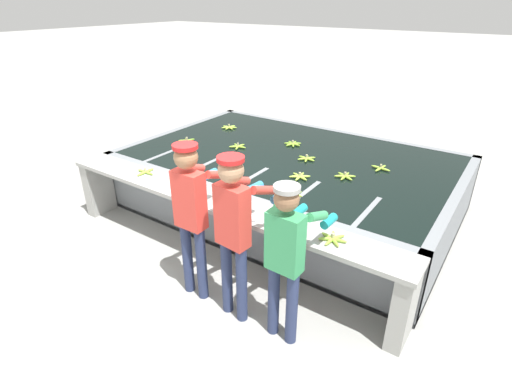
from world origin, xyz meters
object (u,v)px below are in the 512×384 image
banana_bunch_floating_1 (293,144)px  banana_bunch_floating_2 (238,146)px  worker_0 (192,207)px  knife_0 (249,211)px  banana_bunch_floating_4 (381,168)px  worker_1 (235,224)px  banana_bunch_floating_6 (300,176)px  banana_bunch_floating_5 (307,158)px  banana_bunch_floating_7 (229,127)px  banana_bunch_floating_0 (345,176)px  banana_bunch_ledge_0 (333,239)px  worker_2 (287,250)px  banana_bunch_floating_8 (291,194)px  banana_bunch_floating_3 (187,141)px  banana_bunch_ledge_1 (145,172)px

banana_bunch_floating_1 → banana_bunch_floating_2: (-0.64, -0.59, 0.00)m
worker_0 → knife_0: (0.31, 0.55, -0.20)m
banana_bunch_floating_4 → knife_0: bearing=-111.3°
worker_1 → worker_0: bearing=177.9°
banana_bunch_floating_1 → banana_bunch_floating_4: (1.48, -0.19, 0.00)m
banana_bunch_floating_6 → banana_bunch_floating_5: bearing=110.6°
banana_bunch_floating_5 → banana_bunch_floating_4: bearing=13.9°
banana_bunch_floating_4 → banana_bunch_floating_5: same height
banana_bunch_floating_4 → banana_bunch_floating_7: bearing=173.6°
banana_bunch_floating_6 → banana_bunch_floating_0: bearing=35.6°
worker_1 → banana_bunch_ledge_0: 0.95m
worker_2 → banana_bunch_floating_5: 2.50m
banana_bunch_floating_5 → banana_bunch_floating_6: size_ratio=1.00×
banana_bunch_floating_7 → banana_bunch_floating_8: 2.82m
banana_bunch_floating_2 → knife_0: (1.35, -1.59, -0.01)m
banana_bunch_floating_2 → banana_bunch_floating_6: (1.35, -0.47, -0.00)m
worker_2 → banana_bunch_floating_3: size_ratio=5.79×
worker_0 → banana_bunch_floating_2: worker_0 is taller
banana_bunch_ledge_1 → worker_0: bearing=-23.5°
banana_bunch_floating_6 → banana_bunch_floating_7: 2.41m
banana_bunch_floating_2 → banana_bunch_floating_3: 0.88m
banana_bunch_floating_0 → banana_bunch_ledge_0: 1.55m
banana_bunch_ledge_0 → knife_0: size_ratio=1.00×
banana_bunch_floating_5 → banana_bunch_ledge_1: bearing=-132.3°
worker_1 → banana_bunch_ledge_1: 2.10m
banana_bunch_floating_1 → banana_bunch_ledge_1: size_ratio=1.00×
banana_bunch_floating_2 → banana_bunch_floating_7: bearing=135.8°
banana_bunch_floating_5 → banana_bunch_floating_8: same height
banana_bunch_floating_4 → banana_bunch_floating_6: (-0.77, -0.87, -0.00)m
banana_bunch_floating_8 → worker_1: bearing=-86.3°
banana_bunch_floating_1 → banana_bunch_floating_3: size_ratio=1.01×
worker_0 → worker_2: bearing=0.2°
banana_bunch_floating_1 → banana_bunch_floating_8: (0.88, -1.56, 0.00)m
worker_2 → banana_bunch_floating_6: (-0.79, 1.66, -0.10)m
banana_bunch_floating_4 → banana_bunch_floating_7: size_ratio=1.00×
banana_bunch_floating_1 → banana_bunch_ledge_1: (-1.03, -2.10, 0.00)m
banana_bunch_ledge_1 → knife_0: banana_bunch_ledge_1 is taller
banana_bunch_floating_0 → banana_bunch_floating_4: bearing=61.2°
banana_bunch_floating_2 → banana_bunch_floating_3: (-0.84, -0.25, 0.00)m
banana_bunch_floating_5 → banana_bunch_floating_1: bearing=137.6°
worker_0 → banana_bunch_floating_7: (-1.78, 2.86, -0.19)m
worker_0 → knife_0: size_ratio=6.19×
worker_2 → banana_bunch_floating_4: size_ratio=5.69×
banana_bunch_floating_0 → banana_bunch_floating_8: 0.90m
banana_bunch_floating_0 → banana_bunch_ledge_0: bearing=-71.0°
banana_bunch_floating_4 → banana_bunch_ledge_0: 2.00m
worker_1 → banana_bunch_floating_0: size_ratio=6.19×
banana_bunch_floating_3 → banana_bunch_floating_4: size_ratio=0.98×
banana_bunch_floating_5 → worker_1: bearing=-78.4°
banana_bunch_floating_6 → banana_bunch_ledge_0: bearing=-48.8°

